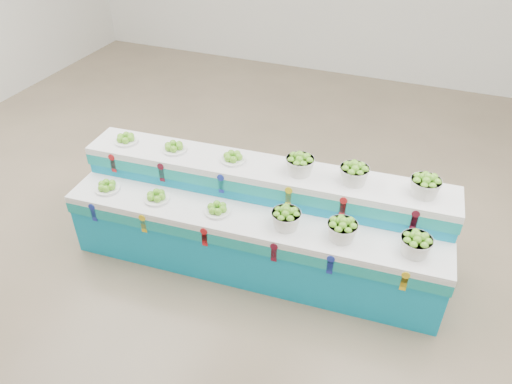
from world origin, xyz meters
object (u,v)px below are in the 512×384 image
display_stand (256,221)px  basket_lower_left (286,218)px  plate_upper_mid (174,147)px  basket_upper_right (425,185)px

display_stand → basket_lower_left: (0.37, -0.21, 0.31)m
basket_lower_left → plate_upper_mid: bearing=164.2°
basket_lower_left → basket_upper_right: basket_upper_right is taller
plate_upper_mid → basket_upper_right: bearing=3.5°
basket_lower_left → basket_upper_right: size_ratio=1.00×
display_stand → plate_upper_mid: size_ratio=14.84×
basket_lower_left → plate_upper_mid: size_ratio=1.08×
display_stand → basket_lower_left: 0.53m
plate_upper_mid → display_stand: bearing=-10.1°
basket_lower_left → basket_upper_right: (1.11, 0.53, 0.30)m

